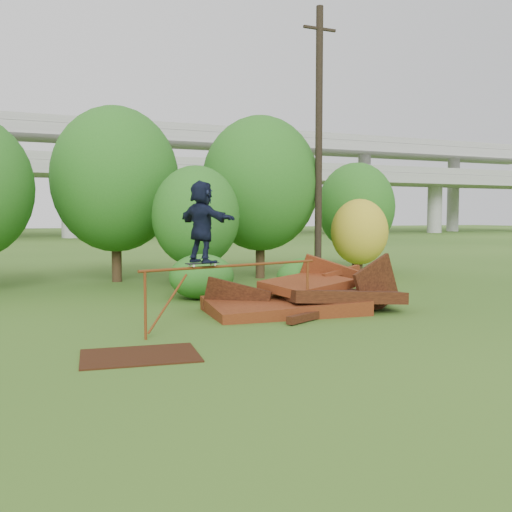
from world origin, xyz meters
name	(u,v)px	position (x,y,z in m)	size (l,w,h in m)	color
ground	(325,333)	(0.00, 0.00, 0.00)	(240.00, 240.00, 0.00)	#2D5116
scrap_pile	(304,299)	(0.94, 2.75, 0.33)	(5.62, 3.41, 1.93)	#4B1D0D
grind_rail	(235,276)	(-1.58, 1.43, 1.19)	(4.69, 1.20, 1.47)	#673110
skateboard	(202,263)	(-2.42, 1.22, 1.53)	(0.79, 0.38, 0.08)	black
skater	(202,222)	(-2.42, 1.22, 2.45)	(1.68, 0.53, 1.81)	black
flat_plate	(140,356)	(-4.17, -0.48, 0.01)	(2.12, 1.52, 0.03)	black
tree_1	(115,180)	(-2.56, 11.87, 4.00)	(4.91, 4.91, 6.82)	black
tree_2	(196,216)	(-0.35, 8.44, 2.57)	(3.08, 3.08, 4.35)	black
tree_3	(260,184)	(3.15, 10.85, 3.91)	(4.82, 4.82, 6.68)	black
tree_4	(359,232)	(7.05, 9.41, 1.92)	(2.39, 2.39, 3.30)	black
tree_5	(356,207)	(8.61, 12.09, 3.00)	(3.62, 3.62, 5.09)	black
shrub_left	(202,276)	(-0.91, 6.06, 0.70)	(2.03, 1.88, 1.41)	#1B5416
shrub_right	(305,278)	(2.05, 4.83, 0.64)	(1.81, 1.66, 1.28)	#1B5416
utility_pole	(319,144)	(4.90, 9.09, 5.42)	(1.40, 0.28, 10.70)	black
freeway_overpass	(67,153)	(0.00, 62.92, 10.32)	(160.00, 15.00, 13.70)	gray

